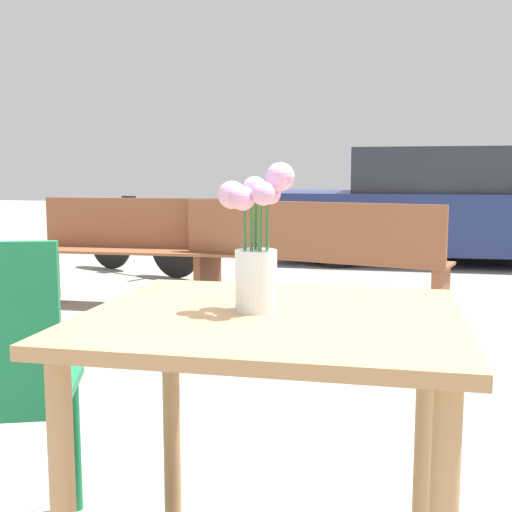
% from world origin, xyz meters
% --- Properties ---
extents(table_front, '(0.89, 0.81, 0.74)m').
position_xyz_m(table_front, '(0.00, 0.00, 0.62)').
color(table_front, tan).
rests_on(table_front, ground_plane).
extents(flower_vase, '(0.17, 0.14, 0.34)m').
position_xyz_m(flower_vase, '(-0.04, 0.01, 0.88)').
color(flower_vase, silver).
rests_on(flower_vase, table_front).
extents(bench_near, '(1.97, 0.73, 0.85)m').
position_xyz_m(bench_near, '(-0.54, 3.10, 0.48)').
color(bench_near, brown).
rests_on(bench_near, ground_plane).
extents(bench_far, '(1.88, 0.54, 0.85)m').
position_xyz_m(bench_far, '(-1.86, 3.24, 0.47)').
color(bench_far, brown).
rests_on(bench_far, ground_plane).
extents(bicycle, '(1.60, 0.73, 0.81)m').
position_xyz_m(bicycle, '(-2.67, 4.72, 0.37)').
color(bicycle, black).
rests_on(bicycle, ground_plane).
extents(parked_car, '(4.16, 2.11, 1.34)m').
position_xyz_m(parked_car, '(0.40, 6.67, 0.63)').
color(parked_car, navy).
rests_on(parked_car, ground_plane).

